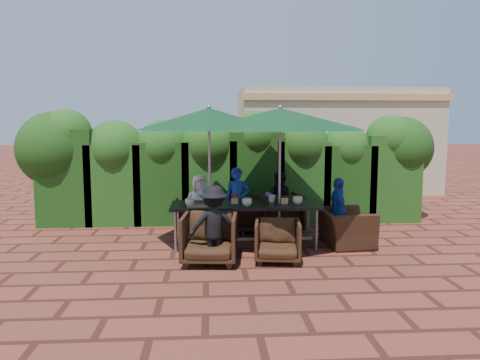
{
  "coord_description": "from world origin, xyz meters",
  "views": [
    {
      "loc": [
        -0.5,
        -7.84,
        2.15
      ],
      "look_at": [
        0.04,
        0.4,
        1.14
      ],
      "focal_mm": 35.0,
      "sensor_mm": 36.0,
      "label": 1
    }
  ],
  "objects": [
    {
      "name": "adult_far_mid",
      "position": [
        0.03,
        1.06,
        0.65
      ],
      "size": [
        0.49,
        0.41,
        1.3
      ],
      "primitive_type": "imported",
      "rotation": [
        0.0,
        0.0,
        -0.06
      ],
      "color": "#1E3DA2",
      "rests_on": "ground"
    },
    {
      "name": "pedestrian_b",
      "position": [
        2.71,
        4.32,
        0.77
      ],
      "size": [
        0.8,
        0.55,
        1.55
      ],
      "primitive_type": "imported",
      "rotation": [
        0.0,
        0.0,
        3.0
      ],
      "color": "#DB4D96",
      "rests_on": "ground"
    },
    {
      "name": "cup_b",
      "position": [
        -0.49,
        0.34,
        0.81
      ],
      "size": [
        0.13,
        0.13,
        0.12
      ],
      "primitive_type": "imported",
      "color": "beige",
      "rests_on": "dining_table"
    },
    {
      "name": "adult_end_right",
      "position": [
        1.8,
        0.27,
        0.59
      ],
      "size": [
        0.38,
        0.71,
        1.18
      ],
      "primitive_type": "imported",
      "rotation": [
        0.0,
        0.0,
        1.62
      ],
      "color": "#1E3DA2",
      "rests_on": "ground"
    },
    {
      "name": "ketchup_bottle",
      "position": [
        -0.1,
        0.23,
        0.83
      ],
      "size": [
        0.04,
        0.04,
        0.17
      ],
      "primitive_type": "cylinder",
      "color": "#B20C0A",
      "rests_on": "dining_table"
    },
    {
      "name": "cup_d",
      "position": [
        0.61,
        0.32,
        0.82
      ],
      "size": [
        0.14,
        0.14,
        0.13
      ],
      "primitive_type": "imported",
      "color": "beige",
      "rests_on": "dining_table"
    },
    {
      "name": "chair_near_right",
      "position": [
        0.55,
        -0.78,
        0.36
      ],
      "size": [
        0.78,
        0.74,
        0.72
      ],
      "primitive_type": "imported",
      "rotation": [
        0.0,
        0.0,
        -0.13
      ],
      "color": "black",
      "rests_on": "ground"
    },
    {
      "name": "chair_far_right",
      "position": [
        0.88,
        1.23,
        0.43
      ],
      "size": [
        0.91,
        0.86,
        0.85
      ],
      "primitive_type": "imported",
      "rotation": [
        0.0,
        0.0,
        3.26
      ],
      "color": "black",
      "rests_on": "ground"
    },
    {
      "name": "pedestrian_c",
      "position": [
        3.38,
        4.4,
        0.81
      ],
      "size": [
        1.13,
        0.84,
        1.61
      ],
      "primitive_type": "imported",
      "rotation": [
        0.0,
        0.0,
        2.74
      ],
      "color": "gray",
      "rests_on": "ground"
    },
    {
      "name": "adult_far_right",
      "position": [
        0.92,
        1.2,
        0.6
      ],
      "size": [
        0.66,
        0.51,
        1.21
      ],
      "primitive_type": "imported",
      "rotation": [
        0.0,
        0.0,
        -0.29
      ],
      "color": "black",
      "rests_on": "ground"
    },
    {
      "name": "pedestrian_a",
      "position": [
        1.77,
        4.34,
        0.83
      ],
      "size": [
        1.64,
        0.93,
        1.66
      ],
      "primitive_type": "imported",
      "rotation": [
        0.0,
        0.0,
        2.89
      ],
      "color": "#268D38",
      "rests_on": "ground"
    },
    {
      "name": "cup_a",
      "position": [
        -0.84,
        0.05,
        0.81
      ],
      "size": [
        0.16,
        0.16,
        0.13
      ],
      "primitive_type": "imported",
      "color": "beige",
      "rests_on": "dining_table"
    },
    {
      "name": "hedge_wall",
      "position": [
        -0.18,
        2.32,
        1.33
      ],
      "size": [
        9.1,
        1.6,
        2.45
      ],
      "color": "#13330E",
      "rests_on": "ground"
    },
    {
      "name": "ground",
      "position": [
        0.0,
        0.0,
        0.0
      ],
      "size": [
        80.0,
        80.0,
        0.0
      ],
      "primitive_type": "plane",
      "color": "maroon",
      "rests_on": "ground"
    },
    {
      "name": "umbrella_left",
      "position": [
        -0.5,
        0.19,
        2.21
      ],
      "size": [
        2.53,
        2.53,
        2.46
      ],
      "color": "gray",
      "rests_on": "ground"
    },
    {
      "name": "chair_far_left",
      "position": [
        -0.78,
        1.17,
        0.38
      ],
      "size": [
        0.79,
        0.74,
        0.76
      ],
      "primitive_type": "imported",
      "rotation": [
        0.0,
        0.0,
        3.22
      ],
      "color": "black",
      "rests_on": "ground"
    },
    {
      "name": "chair_near_left",
      "position": [
        -0.51,
        -0.79,
        0.43
      ],
      "size": [
        0.9,
        0.85,
        0.85
      ],
      "primitive_type": "imported",
      "rotation": [
        0.0,
        0.0,
        -0.1
      ],
      "color": "black",
      "rests_on": "ground"
    },
    {
      "name": "building",
      "position": [
        3.5,
        6.99,
        1.61
      ],
      "size": [
        6.2,
        3.08,
        3.2
      ],
      "color": "beige",
      "rests_on": "ground"
    },
    {
      "name": "cup_c",
      "position": [
        0.13,
        -0.03,
        0.82
      ],
      "size": [
        0.17,
        0.17,
        0.13
      ],
      "primitive_type": "imported",
      "color": "beige",
      "rests_on": "dining_table"
    },
    {
      "name": "serving_tray",
      "position": [
        -0.71,
        0.0,
        0.76
      ],
      "size": [
        0.35,
        0.25,
        0.02
      ],
      "primitive_type": "cube",
      "color": "#977049",
      "rests_on": "dining_table"
    },
    {
      "name": "cup_e",
      "position": [
        1.03,
        0.1,
        0.82
      ],
      "size": [
        0.17,
        0.17,
        0.14
      ],
      "primitive_type": "imported",
      "color": "beige",
      "rests_on": "dining_table"
    },
    {
      "name": "chair_far_mid",
      "position": [
        0.13,
        1.25,
        0.38
      ],
      "size": [
        0.78,
        0.74,
        0.75
      ],
      "primitive_type": "imported",
      "rotation": [
        0.0,
        0.0,
        3.22
      ],
      "color": "black",
      "rests_on": "ground"
    },
    {
      "name": "chair_end_right",
      "position": [
        1.88,
        0.09,
        0.43
      ],
      "size": [
        0.71,
        1.03,
        0.86
      ],
      "primitive_type": "imported",
      "rotation": [
        0.0,
        0.0,
        1.65
      ],
      "color": "black",
      "rests_on": "ground"
    },
    {
      "name": "dining_table",
      "position": [
        0.12,
        0.19,
        0.68
      ],
      "size": [
        2.58,
        0.9,
        0.75
      ],
      "color": "black",
      "rests_on": "ground"
    },
    {
      "name": "number_block_left",
      "position": [
        -0.06,
        0.21,
        0.8
      ],
      "size": [
        0.12,
        0.06,
        0.1
      ],
      "primitive_type": "cube",
      "color": "tan",
      "rests_on": "dining_table"
    },
    {
      "name": "umbrella_right",
      "position": [
        0.72,
        0.2,
        2.21
      ],
      "size": [
        3.02,
        3.02,
        2.46
      ],
      "color": "gray",
      "rests_on": "ground"
    },
    {
      "name": "child_right",
      "position": [
        0.66,
        1.14,
        0.41
      ],
      "size": [
        0.35,
        0.31,
        0.82
      ],
      "primitive_type": "imported",
      "rotation": [
        0.0,
        0.0,
        0.27
      ],
      "color": "#8553B5",
      "rests_on": "ground"
    },
    {
      "name": "number_block_right",
      "position": [
        0.81,
        0.15,
        0.8
      ],
      "size": [
        0.12,
        0.06,
        0.1
      ],
      "primitive_type": "cube",
      "color": "tan",
      "rests_on": "dining_table"
    },
    {
      "name": "child_left",
      "position": [
        -0.26,
        1.25,
        0.39
      ],
      "size": [
        0.34,
        0.31,
        0.78
      ],
      "primitive_type": "imported",
      "rotation": [
        0.0,
        0.0,
        -0.31
      ],
      "color": "#DB4D96",
      "rests_on": "ground"
    },
    {
      "name": "sauce_bottle",
      "position": [
        -0.02,
        0.28,
        0.83
      ],
      "size": [
        0.04,
        0.04,
        0.17
      ],
      "primitive_type": "cylinder",
      "color": "#4C230C",
      "rests_on": "dining_table"
    },
    {
      "name": "adult_near_left",
      "position": [
        -0.44,
        -0.84,
        0.61
      ],
      "size": [
        0.81,
        0.44,
        1.21
      ],
      "primitive_type": "imported",
      "rotation": [
        0.0,
        0.0,
        3.25
      ],
      "color": "black",
      "rests_on": "ground"
    },
    {
      "name": "adult_far_left",
      "position": [
        -0.7,
        1.07,
        0.59
      ],
      "size": [
        0.63,
        0.44,
        1.17
      ],
      "primitive_type": "imported",
      "rotation": [
        0.0,
        0.0,
        0.17
      ],
      "color": "white",
      "rests_on": "ground"
    }
  ]
}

